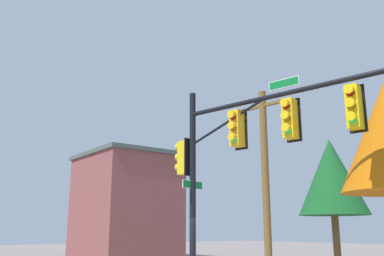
{
  "coord_description": "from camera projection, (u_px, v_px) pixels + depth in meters",
  "views": [
    {
      "loc": [
        10.84,
        -8.2,
        2.11
      ],
      "look_at": [
        0.28,
        -0.24,
        5.28
      ],
      "focal_mm": 40.21,
      "sensor_mm": 36.0,
      "label": 1
    }
  ],
  "objects": [
    {
      "name": "utility_pole",
      "position": [
        266.0,
        182.0,
        16.82
      ],
      "size": [
        1.8,
        0.37,
        7.68
      ],
      "color": "brown",
      "rests_on": "ground_plane"
    },
    {
      "name": "tree_near",
      "position": [
        332.0,
        177.0,
        24.64
      ],
      "size": [
        3.94,
        3.94,
        7.33
      ],
      "color": "brown",
      "rests_on": "ground_plane"
    },
    {
      "name": "signal_pole_assembly",
      "position": [
        243.0,
        144.0,
        12.53
      ],
      "size": [
        6.7,
        1.83,
        6.53
      ],
      "color": "black",
      "rests_on": "ground_plane"
    },
    {
      "name": "brick_building",
      "position": [
        125.0,
        206.0,
        32.3
      ],
      "size": [
        7.49,
        6.35,
        7.84
      ],
      "color": "brown",
      "rests_on": "ground_plane"
    }
  ]
}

